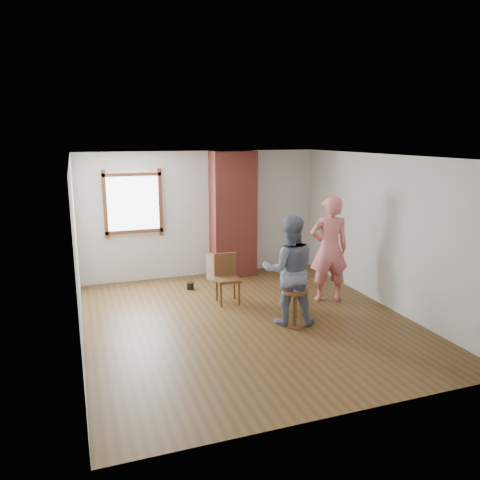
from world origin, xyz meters
The scene contains 12 objects.
ground centered at (0.00, 0.00, 0.00)m, with size 5.50×5.50×0.00m, color brown.
room_shell centered at (-0.06, 0.61, 1.81)m, with size 5.04×5.52×2.62m.
brick_chimney centered at (0.60, 2.50, 1.30)m, with size 0.90×0.50×2.60m, color #B0493E.
stoneware_crock centered at (0.17, 2.40, 0.25)m, with size 0.39×0.39×0.50m, color tan.
dark_pot centered at (-0.49, 1.85, 0.07)m, with size 0.14×0.14×0.14m, color black.
dining_chair_left centered at (-0.04, 0.97, 0.49)m, with size 0.43×0.43×0.87m.
dining_chair_right centered at (0.87, 0.16, 0.50)m, with size 0.55×0.55×0.90m.
side_table centered at (0.61, -0.45, 0.40)m, with size 0.40×0.40×0.60m.
cake_plate centered at (0.61, -0.45, 0.60)m, with size 0.18×0.18×0.01m, color white.
cake_slice centered at (0.62, -0.45, 0.64)m, with size 0.08×0.07×0.06m, color white.
man centered at (0.59, -0.27, 0.86)m, with size 0.84×0.65×1.73m, color #131935.
person_pink centered at (1.70, 0.44, 0.95)m, with size 0.69×0.45×1.90m, color #E97574.
Camera 1 is at (-2.45, -6.58, 2.91)m, focal length 35.00 mm.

